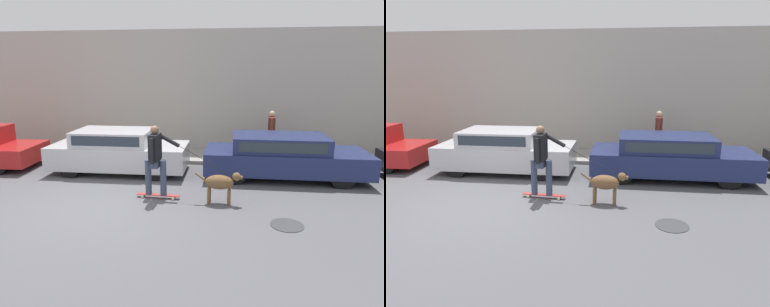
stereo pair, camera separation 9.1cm
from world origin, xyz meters
The scene contains 10 objects.
ground_plane centered at (0.00, 0.00, 0.00)m, with size 36.00×36.00×0.00m, color #545459.
back_wall centered at (0.00, 5.81, 2.19)m, with size 32.00×0.30×4.38m.
sidewalk_curb centered at (0.00, 4.70, 0.05)m, with size 30.00×1.89×0.11m.
parked_car_1 centered at (-0.49, 2.68, 0.63)m, with size 4.00×1.69×1.27m.
parked_car_2 centered at (4.28, 2.68, 0.62)m, with size 4.44×1.73×1.22m.
dog centered at (2.63, 0.51, 0.49)m, with size 1.08×0.35×0.75m.
skateboarder centered at (1.11, 0.66, 0.99)m, with size 2.35×0.62×1.74m.
pedestrian_with_bag centered at (4.13, 4.64, 0.96)m, with size 0.26×0.75×1.55m.
manhole_cover centered at (3.98, -0.48, 0.01)m, with size 0.65×0.65×0.01m.
fire_hydrant centered at (-2.73, 3.50, 0.35)m, with size 0.18×0.18×0.67m.
Camera 1 is at (2.89, -6.84, 2.95)m, focal length 32.00 mm.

